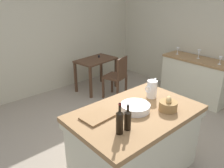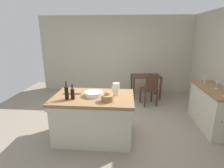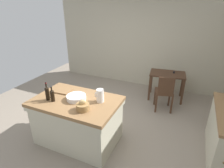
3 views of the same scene
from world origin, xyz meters
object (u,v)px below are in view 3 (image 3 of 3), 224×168
at_px(wash_bowl, 76,97).
at_px(wine_bottle_amber, 47,93).
at_px(writing_desk, 167,77).
at_px(bread_basket, 83,106).
at_px(pitcher, 100,95).
at_px(wine_bottle_dark, 52,95).
at_px(wooden_chair, 164,92).
at_px(cutting_board, 62,91).
at_px(island_table, 78,119).

distance_m(wash_bowl, wine_bottle_amber, 0.51).
height_order(writing_desk, bread_basket, bread_basket).
bearing_deg(pitcher, wash_bowl, -165.87).
distance_m(wine_bottle_dark, wine_bottle_amber, 0.11).
bearing_deg(wooden_chair, cutting_board, -137.97).
height_order(writing_desk, cutting_board, cutting_board).
relative_size(island_table, wooden_chair, 1.66).
relative_size(island_table, pitcher, 5.58).
bearing_deg(cutting_board, wine_bottle_dark, -75.81).
distance_m(pitcher, wine_bottle_dark, 0.82).
relative_size(wooden_chair, cutting_board, 2.71).
distance_m(island_table, writing_desk, 2.70).
height_order(wooden_chair, wine_bottle_amber, wine_bottle_amber).
relative_size(wash_bowl, cutting_board, 1.01).
relative_size(writing_desk, cutting_board, 2.84).
height_order(pitcher, wine_bottle_dark, wine_bottle_dark).
bearing_deg(wooden_chair, writing_desk, 94.56).
relative_size(cutting_board, wine_bottle_dark, 1.21).
relative_size(pitcher, wine_bottle_dark, 0.97).
relative_size(bread_basket, cutting_board, 0.63).
xyz_separation_m(island_table, cutting_board, (-0.43, 0.18, 0.42)).
bearing_deg(wine_bottle_dark, wash_bowl, 31.83).
bearing_deg(wash_bowl, wine_bottle_amber, -154.93).
height_order(island_table, cutting_board, cutting_board).
bearing_deg(pitcher, wine_bottle_dark, -157.35).
xyz_separation_m(writing_desk, pitcher, (-0.81, -2.27, 0.38)).
height_order(wash_bowl, cutting_board, wash_bowl).
height_order(pitcher, wine_bottle_amber, wine_bottle_amber).
height_order(cutting_board, wine_bottle_amber, wine_bottle_amber).
xyz_separation_m(cutting_board, wine_bottle_dark, (0.09, -0.37, 0.10)).
xyz_separation_m(wooden_chair, wine_bottle_dark, (-1.63, -1.93, 0.49)).
bearing_deg(cutting_board, wine_bottle_amber, -92.08).
distance_m(pitcher, bread_basket, 0.38).
bearing_deg(wine_bottle_dark, writing_desk, 58.65).
height_order(writing_desk, pitcher, pitcher).
xyz_separation_m(bread_basket, wine_bottle_amber, (-0.74, 0.04, 0.07)).
bearing_deg(pitcher, bread_basket, -109.99).
relative_size(pitcher, bread_basket, 1.28).
distance_m(island_table, wash_bowl, 0.44).
bearing_deg(wine_bottle_dark, bread_basket, -3.19).
relative_size(wooden_chair, wine_bottle_dark, 3.28).
xyz_separation_m(pitcher, wine_bottle_dark, (-0.76, -0.32, -0.01)).
bearing_deg(wash_bowl, cutting_board, 159.52).
distance_m(wash_bowl, cutting_board, 0.47).
bearing_deg(bread_basket, wash_bowl, 139.70).
distance_m(writing_desk, wooden_chair, 0.67).
relative_size(pitcher, cutting_board, 0.81).
xyz_separation_m(cutting_board, wine_bottle_amber, (-0.01, -0.37, 0.12)).
relative_size(writing_desk, wine_bottle_amber, 2.92).
distance_m(wash_bowl, wine_bottle_dark, 0.41).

